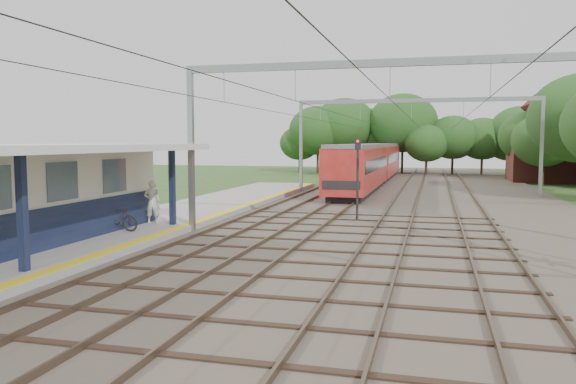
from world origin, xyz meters
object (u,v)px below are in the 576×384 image
(train, at_px, (372,163))
(signal_post, at_px, (358,172))
(bicycle, at_px, (119,218))
(person, at_px, (152,202))

(train, xyz_separation_m, signal_post, (1.85, -23.59, 0.42))
(bicycle, bearing_deg, person, -6.87)
(bicycle, bearing_deg, train, -11.66)
(person, bearing_deg, signal_post, -171.60)
(train, bearing_deg, bicycle, -102.20)
(person, height_order, signal_post, signal_post)
(bicycle, relative_size, signal_post, 0.42)
(person, xyz_separation_m, bicycle, (-0.29, -2.21, -0.44))
(person, height_order, train, train)
(signal_post, bearing_deg, train, 90.67)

